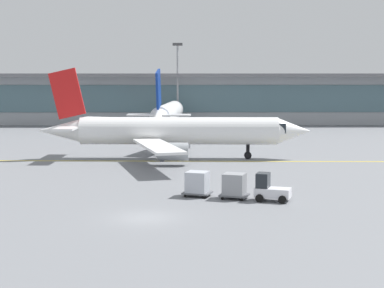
# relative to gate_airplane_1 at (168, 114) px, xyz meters

# --- Properties ---
(ground_plane) EXTENTS (400.00, 400.00, 0.00)m
(ground_plane) POSITION_rel_gate_airplane_1_xyz_m (0.20, -60.75, -3.08)
(ground_plane) COLOR slate
(taxiway_centreline_stripe) EXTENTS (109.96, 3.52, 0.01)m
(taxiway_centreline_stripe) POSITION_rel_gate_airplane_1_xyz_m (2.14, -33.80, -3.07)
(taxiway_centreline_stripe) COLOR yellow
(taxiway_centreline_stripe) RESTS_ON ground_plane
(terminal_concourse) EXTENTS (216.70, 11.00, 9.60)m
(terminal_concourse) POSITION_rel_gate_airplane_1_xyz_m (0.20, 18.75, 1.84)
(terminal_concourse) COLOR #9EA3A8
(terminal_concourse) RESTS_ON ground_plane
(gate_airplane_1) EXTENTS (28.71, 30.98, 10.26)m
(gate_airplane_1) POSITION_rel_gate_airplane_1_xyz_m (0.00, 0.00, 0.00)
(gate_airplane_1) COLOR white
(gate_airplane_1) RESTS_ON ground_plane
(taxiing_regional_jet) EXTENTS (30.69, 28.58, 10.18)m
(taxiing_regional_jet) POSITION_rel_gate_airplane_1_xyz_m (1.74, -31.79, -0.02)
(taxiing_regional_jet) COLOR white
(taxiing_regional_jet) RESTS_ON ground_plane
(baggage_tug) EXTENTS (2.91, 2.28, 2.10)m
(baggage_tug) POSITION_rel_gate_airplane_1_xyz_m (9.16, -55.44, -2.18)
(baggage_tug) COLOR silver
(baggage_tug) RESTS_ON ground_plane
(cargo_dolly_lead) EXTENTS (2.51, 2.20, 1.94)m
(cargo_dolly_lead) POSITION_rel_gate_airplane_1_xyz_m (6.57, -54.55, -2.02)
(cargo_dolly_lead) COLOR #595B60
(cargo_dolly_lead) RESTS_ON ground_plane
(cargo_dolly_trailing) EXTENTS (2.51, 2.20, 1.94)m
(cargo_dolly_trailing) POSITION_rel_gate_airplane_1_xyz_m (3.77, -53.59, -2.02)
(cargo_dolly_trailing) COLOR #595B60
(cargo_dolly_trailing) RESTS_ON ground_plane
(apron_light_mast_1) EXTENTS (1.80, 0.36, 15.10)m
(apron_light_mast_1) POSITION_rel_gate_airplane_1_xyz_m (1.45, 12.67, 5.17)
(apron_light_mast_1) COLOR gray
(apron_light_mast_1) RESTS_ON ground_plane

